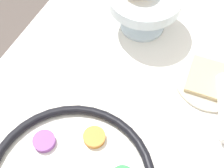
# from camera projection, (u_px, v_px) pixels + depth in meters

# --- Properties ---
(dining_table) EXTENTS (1.13, 0.85, 0.72)m
(dining_table) POSITION_uv_depth(u_px,v_px,m) (140.00, 164.00, 1.04)
(dining_table) COLOR white
(dining_table) RESTS_ON ground_plane
(fruit_stand) EXTENTS (0.19, 0.19, 0.11)m
(fruit_stand) POSITION_uv_depth(u_px,v_px,m) (145.00, 2.00, 0.81)
(fruit_stand) COLOR silver
(fruit_stand) RESTS_ON dining_table
(bread_plate) EXTENTS (0.18, 0.18, 0.02)m
(bread_plate) POSITION_uv_depth(u_px,v_px,m) (210.00, 81.00, 0.78)
(bread_plate) COLOR beige
(bread_plate) RESTS_ON dining_table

